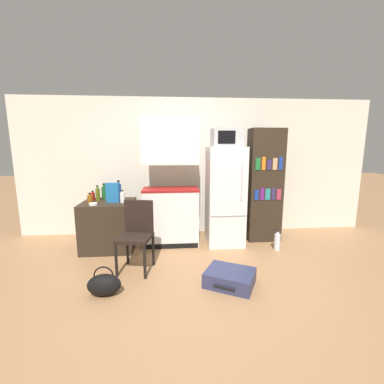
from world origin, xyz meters
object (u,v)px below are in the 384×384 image
(bottle_blue_soda, at_px, (119,191))
(chair, at_px, (137,229))
(suitcase_large_flat, at_px, (230,278))
(bottle_ketchup_red, at_px, (93,196))
(water_bottle_front, at_px, (277,241))
(bowl, at_px, (93,204))
(handbag, at_px, (104,285))
(side_table, at_px, (109,225))
(microwave, at_px, (226,138))
(bottle_olive_oil, at_px, (98,194))
(kitchen_hutch, at_px, (171,187))
(bookshelf, at_px, (264,186))
(bottle_amber_beer, at_px, (90,199))
(bottle_green_tall, at_px, (104,192))
(refrigerator, at_px, (225,196))
(cereal_box, at_px, (113,193))
(bottle_milk_white, at_px, (122,197))

(bottle_blue_soda, bearing_deg, chair, -67.87)
(bottle_blue_soda, height_order, suitcase_large_flat, bottle_blue_soda)
(bottle_ketchup_red, bearing_deg, water_bottle_front, -8.94)
(bowl, relative_size, chair, 0.13)
(bowl, height_order, handbag, bowl)
(bottle_blue_soda, distance_m, suitcase_large_flat, 2.31)
(side_table, distance_m, microwave, 2.29)
(bottle_olive_oil, bearing_deg, chair, -49.54)
(kitchen_hutch, height_order, bookshelf, kitchen_hutch)
(bottle_amber_beer, xyz_separation_m, suitcase_large_flat, (1.88, -1.15, -0.73))
(bottle_green_tall, relative_size, water_bottle_front, 0.79)
(bowl, bearing_deg, suitcase_large_flat, -29.39)
(bookshelf, xyz_separation_m, bottle_blue_soda, (-2.43, 0.10, -0.07))
(side_table, distance_m, bottle_olive_oil, 0.52)
(bottle_green_tall, bearing_deg, bottle_blue_soda, 15.28)
(refrigerator, relative_size, bottle_green_tall, 6.23)
(bookshelf, relative_size, bowl, 15.54)
(side_table, relative_size, kitchen_hutch, 0.38)
(cereal_box, bearing_deg, water_bottle_front, -5.63)
(kitchen_hutch, relative_size, bottle_milk_white, 10.54)
(kitchen_hutch, distance_m, microwave, 1.18)
(refrigerator, bearing_deg, handbag, -138.54)
(bottle_milk_white, bearing_deg, bottle_blue_soda, 108.54)
(chair, bearing_deg, cereal_box, 135.36)
(microwave, xyz_separation_m, water_bottle_front, (0.76, -0.36, -1.59))
(bookshelf, relative_size, handbag, 5.23)
(bookshelf, distance_m, bowl, 2.74)
(bookshelf, xyz_separation_m, bottle_milk_white, (-2.31, -0.27, -0.11))
(microwave, relative_size, bottle_milk_white, 2.33)
(bottle_ketchup_red, height_order, cereal_box, cereal_box)
(handbag, relative_size, water_bottle_front, 1.11)
(side_table, bearing_deg, bottle_milk_white, -19.13)
(bowl, distance_m, handbag, 1.35)
(bottle_green_tall, bearing_deg, bottle_olive_oil, -117.53)
(bottle_ketchup_red, bearing_deg, refrigerator, -2.45)
(side_table, distance_m, chair, 0.91)
(bottle_green_tall, relative_size, bowl, 2.10)
(refrigerator, distance_m, handbag, 2.25)
(kitchen_hutch, distance_m, bottle_amber_beer, 1.23)
(bottle_amber_beer, height_order, water_bottle_front, bottle_amber_beer)
(bottle_blue_soda, relative_size, handbag, 0.82)
(kitchen_hutch, height_order, chair, kitchen_hutch)
(bookshelf, bearing_deg, cereal_box, -174.58)
(bottle_green_tall, xyz_separation_m, water_bottle_front, (2.72, -0.52, -0.72))
(suitcase_large_flat, bearing_deg, bottle_milk_white, 168.45)
(bottle_amber_beer, distance_m, water_bottle_front, 2.94)
(side_table, xyz_separation_m, bottle_blue_soda, (0.12, 0.28, 0.50))
(bottle_amber_beer, height_order, bottle_green_tall, bottle_green_tall)
(microwave, bearing_deg, side_table, -178.08)
(microwave, height_order, bookshelf, bookshelf)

